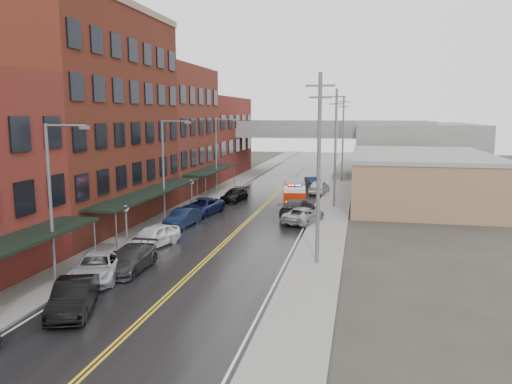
{
  "coord_description": "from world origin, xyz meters",
  "views": [
    {
      "loc": [
        9.74,
        -15.92,
        9.49
      ],
      "look_at": [
        1.18,
        24.69,
        3.0
      ],
      "focal_mm": 35.0,
      "sensor_mm": 36.0,
      "label": 1
    }
  ],
  "objects": [
    {
      "name": "sidewalk_left",
      "position": [
        -7.3,
        30.0,
        0.07
      ],
      "size": [
        3.0,
        160.0,
        0.15
      ],
      "primitive_type": "cube",
      "color": "slate",
      "rests_on": "ground"
    },
    {
      "name": "parked_car_left_2",
      "position": [
        -5.0,
        9.44,
        0.75
      ],
      "size": [
        3.88,
        5.89,
        1.5
      ],
      "primitive_type": "imported",
      "rotation": [
        0.0,
        0.0,
        0.28
      ],
      "color": "#B4B8BD",
      "rests_on": "ground"
    },
    {
      "name": "parked_car_left_5",
      "position": [
        -5.0,
        23.52,
        0.75
      ],
      "size": [
        2.03,
        4.66,
        1.49
      ],
      "primitive_type": "imported",
      "rotation": [
        0.0,
        0.0,
        -0.1
      ],
      "color": "#0E1933",
      "rests_on": "ground"
    },
    {
      "name": "parked_car_left_7",
      "position": [
        -3.73,
        36.5,
        0.68
      ],
      "size": [
        2.58,
        4.94,
        1.37
      ],
      "primitive_type": "imported",
      "rotation": [
        0.0,
        0.0,
        -0.15
      ],
      "color": "black",
      "rests_on": "ground"
    },
    {
      "name": "right_far_block",
      "position": [
        18.0,
        70.0,
        4.0
      ],
      "size": [
        18.0,
        30.0,
        8.0
      ],
      "primitive_type": "cube",
      "color": "slate",
      "rests_on": "ground"
    },
    {
      "name": "parked_car_left_3",
      "position": [
        -3.87,
        11.3,
        0.74
      ],
      "size": [
        2.2,
        5.15,
        1.48
      ],
      "primitive_type": "imported",
      "rotation": [
        0.0,
        0.0,
        0.02
      ],
      "color": "#272629",
      "rests_on": "ground"
    },
    {
      "name": "street_lamp_2",
      "position": [
        -6.55,
        40.0,
        5.19
      ],
      "size": [
        2.64,
        0.22,
        9.0
      ],
      "color": "#59595B",
      "rests_on": "ground"
    },
    {
      "name": "tan_building",
      "position": [
        16.0,
        40.0,
        2.5
      ],
      "size": [
        14.0,
        22.0,
        5.0
      ],
      "primitive_type": "cube",
      "color": "#876349",
      "rests_on": "ground"
    },
    {
      "name": "parked_car_right_3",
      "position": [
        3.6,
        47.84,
        0.78
      ],
      "size": [
        3.13,
        5.02,
        1.56
      ],
      "primitive_type": "imported",
      "rotation": [
        0.0,
        0.0,
        3.48
      ],
      "color": "#0E1534",
      "rests_on": "ground"
    },
    {
      "name": "parked_car_left_1",
      "position": [
        -3.6,
        4.7,
        0.8
      ],
      "size": [
        3.23,
        5.12,
        1.59
      ],
      "primitive_type": "imported",
      "rotation": [
        0.0,
        0.0,
        0.35
      ],
      "color": "black",
      "rests_on": "ground"
    },
    {
      "name": "utility_pole_2",
      "position": [
        7.2,
        55.0,
        6.31
      ],
      "size": [
        1.8,
        0.24,
        12.0
      ],
      "color": "#59595B",
      "rests_on": "ground"
    },
    {
      "name": "brick_building_far",
      "position": [
        -13.3,
        58.0,
        6.0
      ],
      "size": [
        9.0,
        20.0,
        12.0
      ],
      "primitive_type": "cube",
      "color": "maroon",
      "rests_on": "ground"
    },
    {
      "name": "utility_pole_0",
      "position": [
        7.2,
        15.0,
        6.31
      ],
      "size": [
        1.8,
        0.24,
        12.0
      ],
      "color": "#59595B",
      "rests_on": "ground"
    },
    {
      "name": "curb_right",
      "position": [
        5.65,
        30.0,
        0.07
      ],
      "size": [
        0.3,
        160.0,
        0.15
      ],
      "primitive_type": "cube",
      "color": "gray",
      "rests_on": "ground"
    },
    {
      "name": "ground",
      "position": [
        0.0,
        0.0,
        0.0
      ],
      "size": [
        220.0,
        220.0,
        0.0
      ],
      "primitive_type": "plane",
      "color": "#2D2B26",
      "rests_on": "ground"
    },
    {
      "name": "parked_car_right_0",
      "position": [
        4.96,
        27.02,
        0.71
      ],
      "size": [
        3.76,
        5.61,
        1.43
      ],
      "primitive_type": "imported",
      "rotation": [
        0.0,
        0.0,
        2.85
      ],
      "color": "#999CA0",
      "rests_on": "ground"
    },
    {
      "name": "parked_car_left_6",
      "position": [
        -4.95,
        28.8,
        0.77
      ],
      "size": [
        3.47,
        5.92,
        1.55
      ],
      "primitive_type": "imported",
      "rotation": [
        0.0,
        0.0,
        -0.17
      ],
      "color": "#111842",
      "rests_on": "ground"
    },
    {
      "name": "awning_1",
      "position": [
        -7.49,
        23.0,
        2.99
      ],
      "size": [
        2.6,
        18.0,
        3.09
      ],
      "color": "black",
      "rests_on": "ground"
    },
    {
      "name": "globe_lamp_2",
      "position": [
        -6.4,
        30.0,
        2.31
      ],
      "size": [
        0.44,
        0.44,
        3.12
      ],
      "color": "#59595B",
      "rests_on": "ground"
    },
    {
      "name": "road",
      "position": [
        0.0,
        30.0,
        0.01
      ],
      "size": [
        11.0,
        160.0,
        0.02
      ],
      "primitive_type": "cube",
      "color": "black",
      "rests_on": "ground"
    },
    {
      "name": "awning_2",
      "position": [
        -7.49,
        40.5,
        2.99
      ],
      "size": [
        2.6,
        13.0,
        3.09
      ],
      "color": "black",
      "rests_on": "ground"
    },
    {
      "name": "parked_car_left_4",
      "position": [
        -4.73,
        16.8,
        0.8
      ],
      "size": [
        3.04,
        5.04,
        1.6
      ],
      "primitive_type": "imported",
      "rotation": [
        0.0,
        0.0,
        -0.26
      ],
      "color": "silver",
      "rests_on": "ground"
    },
    {
      "name": "street_lamp_0",
      "position": [
        -6.55,
        8.0,
        5.19
      ],
      "size": [
        2.64,
        0.22,
        9.0
      ],
      "color": "#59595B",
      "rests_on": "ground"
    },
    {
      "name": "fire_truck",
      "position": [
        2.99,
        35.88,
        1.39
      ],
      "size": [
        3.55,
        7.28,
        2.57
      ],
      "rotation": [
        0.0,
        0.0,
        0.13
      ],
      "color": "#A31E07",
      "rests_on": "ground"
    },
    {
      "name": "brick_building_c",
      "position": [
        -13.3,
        40.5,
        7.5
      ],
      "size": [
        9.0,
        15.0,
        15.0
      ],
      "primitive_type": "cube",
      "color": "maroon",
      "rests_on": "ground"
    },
    {
      "name": "street_lamp_1",
      "position": [
        -6.55,
        24.0,
        5.19
      ],
      "size": [
        2.64,
        0.22,
        9.0
      ],
      "color": "#59595B",
      "rests_on": "ground"
    },
    {
      "name": "utility_pole_1",
      "position": [
        7.2,
        35.0,
        6.31
      ],
      "size": [
        1.8,
        0.24,
        12.0
      ],
      "color": "#59595B",
      "rests_on": "ground"
    },
    {
      "name": "overpass",
      "position": [
        0.0,
        62.0,
        5.99
      ],
      "size": [
        40.0,
        10.0,
        7.5
      ],
      "color": "slate",
      "rests_on": "ground"
    },
    {
      "name": "brick_building_b",
      "position": [
        -13.3,
        23.0,
        9.0
      ],
      "size": [
        9.0,
        20.0,
        18.0
      ],
      "primitive_type": "cube",
      "color": "#512315",
      "rests_on": "ground"
    },
    {
      "name": "parked_car_right_2",
      "position": [
        4.93,
        43.69,
        0.83
      ],
      "size": [
        2.49,
        5.07,
        1.66
      ],
      "primitive_type": "imported",
      "rotation": [
        0.0,
        0.0,
        3.03
      ],
      "color": "silver",
      "rests_on": "ground"
    },
    {
      "name": "curb_left",
      "position": [
        -5.65,
        30.0,
        0.07
      ],
      "size": [
        0.3,
        160.0,
        0.15
      ],
      "primitive_type": "cube",
      "color": "gray",
      "rests_on": "ground"
    },
    {
      "name": "sidewalk_right",
      "position": [
        7.3,
        30.0,
        0.07
      ],
      "size": [
        3.0,
        160.0,
        0.15
      ],
      "primitive_type": "cube",
      "color": "slate",
      "rests_on": "ground"
    },
    {
      "name": "parked_car_right_1",
      "position": [
        4.06,
        29.8,
        0.83
      ],
      "size": [
        3.08,
        5.99,
        1.66
      ],
      "primitive_type": "imported",
      "rotation": [
        0.0,
        0.0,
        3.01
      ],
      "color": "#252628",
      "rests_on": "ground"
    },
    {
      "name": "globe_lamp_1",
      "position": [
        -6.4,
        16.0,
        2.31
      ],
      "size": [
        0.44,
        0.44,
        3.12
      ],
      "color": "#59595B",
      "rests_on": "ground"
    }
  ]
}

